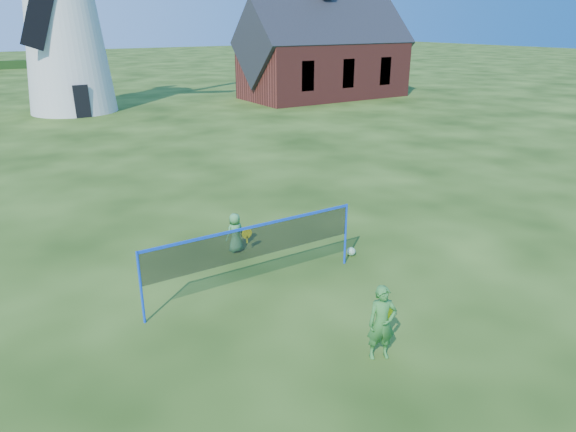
% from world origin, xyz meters
% --- Properties ---
extents(ground, '(220.00, 220.00, 0.00)m').
position_xyz_m(ground, '(0.00, 0.00, 0.00)').
color(ground, black).
rests_on(ground, ground).
extents(windmill, '(12.92, 5.39, 16.86)m').
position_xyz_m(windmill, '(0.70, 27.67, 5.67)').
color(windmill, silver).
rests_on(windmill, ground).
extents(chapel, '(12.82, 6.22, 10.84)m').
position_xyz_m(chapel, '(18.62, 24.61, 3.05)').
color(chapel, maroon).
rests_on(chapel, ground).
extents(badminton_net, '(5.05, 0.05, 1.55)m').
position_xyz_m(badminton_net, '(-0.78, 0.31, 1.14)').
color(badminton_net, blue).
rests_on(badminton_net, ground).
extents(player_girl, '(0.72, 0.51, 1.40)m').
position_xyz_m(player_girl, '(-0.07, -3.00, 0.70)').
color(player_girl, '#358033').
rests_on(player_girl, ground).
extents(player_boy, '(0.63, 0.43, 1.03)m').
position_xyz_m(player_boy, '(-0.22, 2.38, 0.52)').
color(player_boy, '#499850').
rests_on(player_boy, ground).
extents(play_ball, '(0.22, 0.22, 0.22)m').
position_xyz_m(play_ball, '(2.15, 0.58, 0.11)').
color(play_ball, green).
rests_on(play_ball, ground).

